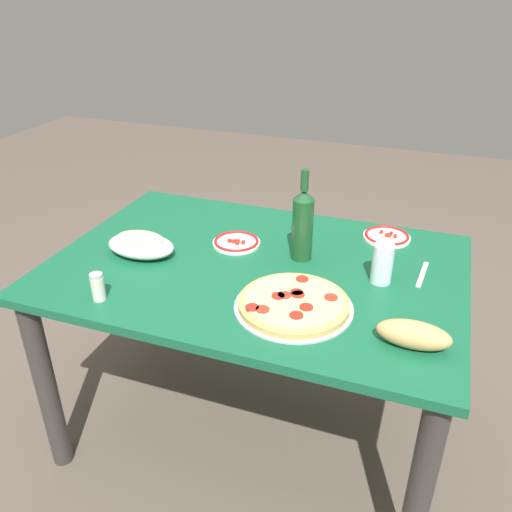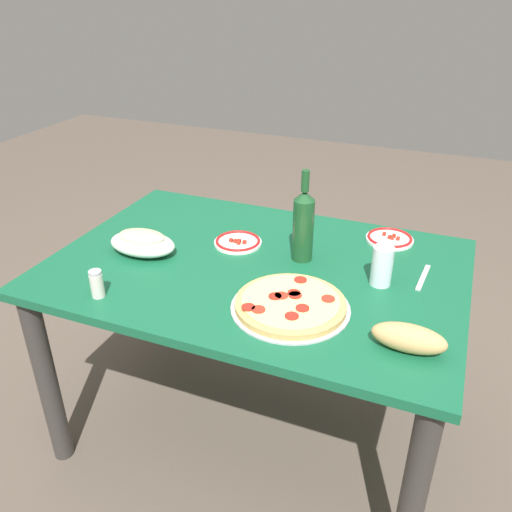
% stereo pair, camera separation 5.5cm
% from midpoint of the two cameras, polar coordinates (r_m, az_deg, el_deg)
% --- Properties ---
extents(ground_plane, '(8.00, 8.00, 0.00)m').
position_cam_midpoint_polar(ground_plane, '(2.21, 0.75, -17.81)').
color(ground_plane, brown).
rests_on(ground_plane, ground).
extents(dining_table, '(1.35, 0.93, 0.74)m').
position_cam_midpoint_polar(dining_table, '(1.81, 0.88, -4.04)').
color(dining_table, '#145938').
rests_on(dining_table, ground).
extents(pepperoni_pizza, '(0.35, 0.35, 0.03)m').
position_cam_midpoint_polar(pepperoni_pizza, '(1.52, 4.80, -5.27)').
color(pepperoni_pizza, '#B7B7BC').
rests_on(pepperoni_pizza, dining_table).
extents(baked_pasta_dish, '(0.24, 0.15, 0.08)m').
position_cam_midpoint_polar(baked_pasta_dish, '(1.84, -11.39, 1.47)').
color(baked_pasta_dish, white).
rests_on(baked_pasta_dish, dining_table).
extents(wine_bottle, '(0.07, 0.07, 0.31)m').
position_cam_midpoint_polar(wine_bottle, '(1.74, 6.07, 3.43)').
color(wine_bottle, '#194723').
rests_on(wine_bottle, dining_table).
extents(water_glass, '(0.07, 0.07, 0.13)m').
position_cam_midpoint_polar(water_glass, '(1.66, 14.44, -1.07)').
color(water_glass, silver).
rests_on(water_glass, dining_table).
extents(side_plate_near, '(0.17, 0.17, 0.02)m').
position_cam_midpoint_polar(side_plate_near, '(1.97, 15.09, 1.85)').
color(side_plate_near, white).
rests_on(side_plate_near, dining_table).
extents(side_plate_far, '(0.17, 0.17, 0.02)m').
position_cam_midpoint_polar(side_plate_far, '(1.88, -1.14, 1.54)').
color(side_plate_far, white).
rests_on(side_plate_far, dining_table).
extents(bread_loaf, '(0.19, 0.08, 0.07)m').
position_cam_midpoint_polar(bread_loaf, '(1.42, 17.34, -8.52)').
color(bread_loaf, tan).
rests_on(bread_loaf, dining_table).
extents(spice_shaker, '(0.04, 0.04, 0.09)m').
position_cam_midpoint_polar(spice_shaker, '(1.62, -15.96, -2.94)').
color(spice_shaker, silver).
rests_on(spice_shaker, dining_table).
extents(fork_left, '(0.03, 0.17, 0.00)m').
position_cam_midpoint_polar(fork_left, '(1.76, 18.55, -2.23)').
color(fork_left, '#B7B7BC').
rests_on(fork_left, dining_table).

